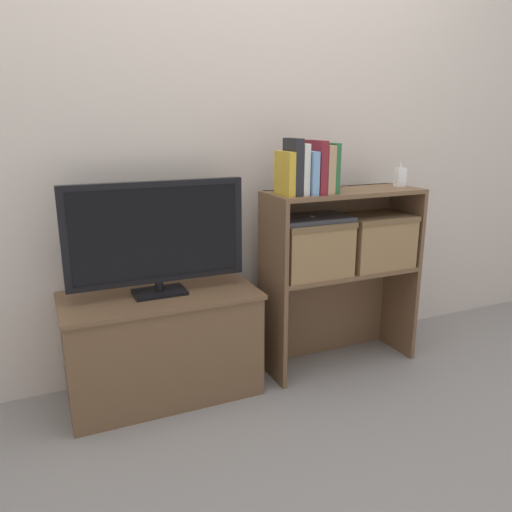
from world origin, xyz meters
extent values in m
plane|color=gray|center=(0.00, 0.00, 0.00)|extent=(16.00, 16.00, 0.00)
cube|color=beige|center=(0.00, 0.43, 1.20)|extent=(10.00, 0.05, 2.40)
cube|color=brown|center=(-0.43, 0.20, 0.23)|extent=(0.81, 0.39, 0.45)
cube|color=brown|center=(-0.43, 0.20, 0.46)|extent=(0.83, 0.41, 0.02)
cube|color=black|center=(-0.43, 0.20, 0.48)|extent=(0.22, 0.14, 0.02)
cylinder|color=black|center=(-0.43, 0.20, 0.51)|extent=(0.04, 0.04, 0.04)
cube|color=black|center=(-0.43, 0.20, 0.74)|extent=(0.75, 0.03, 0.43)
cube|color=black|center=(-0.43, 0.18, 0.74)|extent=(0.69, 0.00, 0.38)
cube|color=brown|center=(0.08, 0.14, 0.25)|extent=(0.02, 0.28, 0.49)
cube|color=brown|center=(0.82, 0.14, 0.25)|extent=(0.02, 0.28, 0.49)
cube|color=brown|center=(0.45, 0.27, 0.25)|extent=(0.72, 0.02, 0.49)
cube|color=brown|center=(0.45, 0.14, 0.48)|extent=(0.72, 0.28, 0.02)
cube|color=brown|center=(0.08, 0.14, 0.69)|extent=(0.02, 0.28, 0.38)
cube|color=brown|center=(0.82, 0.14, 0.69)|extent=(0.02, 0.28, 0.38)
cube|color=brown|center=(0.45, 0.27, 0.69)|extent=(0.72, 0.02, 0.38)
cube|color=brown|center=(0.45, 0.14, 0.87)|extent=(0.72, 0.28, 0.02)
cube|color=gold|center=(0.12, 0.10, 0.97)|extent=(0.03, 0.15, 0.19)
cube|color=#232328|center=(0.16, 0.10, 1.00)|extent=(0.04, 0.13, 0.24)
cube|color=silver|center=(0.20, 0.10, 0.99)|extent=(0.03, 0.13, 0.22)
cube|color=#709ECC|center=(0.23, 0.10, 0.97)|extent=(0.03, 0.15, 0.19)
cube|color=maroon|center=(0.27, 0.10, 0.99)|extent=(0.03, 0.16, 0.23)
cube|color=tan|center=(0.31, 0.10, 0.98)|extent=(0.04, 0.16, 0.21)
cube|color=#286638|center=(0.35, 0.10, 0.99)|extent=(0.02, 0.14, 0.22)
cube|color=white|center=(0.77, 0.14, 0.92)|extent=(0.05, 0.03, 0.09)
cylinder|color=silver|center=(0.77, 0.14, 0.98)|extent=(0.01, 0.01, 0.03)
cube|color=#937047|center=(0.27, 0.13, 0.62)|extent=(0.33, 0.24, 0.26)
cube|color=brown|center=(0.27, 0.13, 0.74)|extent=(0.34, 0.25, 0.02)
cube|color=#937047|center=(0.63, 0.13, 0.62)|extent=(0.33, 0.24, 0.26)
cube|color=brown|center=(0.63, 0.13, 0.74)|extent=(0.34, 0.25, 0.02)
cube|color=#2D2D33|center=(0.27, 0.13, 0.76)|extent=(0.35, 0.21, 0.02)
cylinder|color=#99999E|center=(0.27, 0.13, 0.77)|extent=(0.02, 0.02, 0.00)
camera|label=1|loc=(-0.87, -1.82, 1.19)|focal=35.00mm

